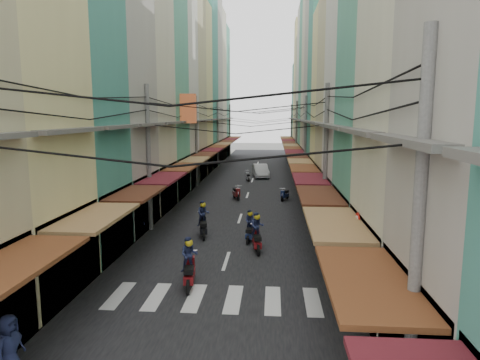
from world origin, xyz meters
The scene contains 15 objects.
ground centered at (0.00, 0.00, 0.00)m, with size 160.00×160.00×0.00m, color slate.
road centered at (0.00, 20.00, 0.01)m, with size 10.00×80.00×0.02m, color black.
sidewalk_left centered at (-6.50, 20.00, 0.03)m, with size 3.00×80.00×0.06m, color gray.
sidewalk_right centered at (6.50, 20.00, 0.03)m, with size 3.00×80.00×0.06m, color gray.
crosswalk centered at (0.00, -6.00, 0.03)m, with size 7.55×2.40×0.01m.
building_row_left centered at (-7.92, 16.56, 9.78)m, with size 7.80×67.67×23.70m.
building_row_right centered at (7.92, 16.45, 9.41)m, with size 7.80×68.98×22.59m.
utility_poles centered at (0.00, 15.01, 6.59)m, with size 10.20×66.13×8.20m.
white_car centered at (0.75, 24.42, 0.00)m, with size 4.81×1.89×1.70m, color silver.
bicycle centered at (7.24, -0.26, 0.00)m, with size 0.66×1.77×1.22m, color black.
moving_scooters centered at (-0.13, 2.48, 0.55)m, with size 5.10×28.20×1.98m.
parked_scooters centered at (4.58, -3.96, 0.48)m, with size 12.81×14.21×0.99m.
pedestrians centered at (-4.12, 0.33, 1.03)m, with size 11.75×24.04×2.18m.
market_umbrella centered at (7.20, -1.49, 2.17)m, with size 2.33×2.33×2.46m.
traffic_sign centered at (4.95, -5.91, 2.39)m, with size 0.10×0.71×3.24m.
Camera 1 is at (2.05, -20.37, 6.53)m, focal length 32.00 mm.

